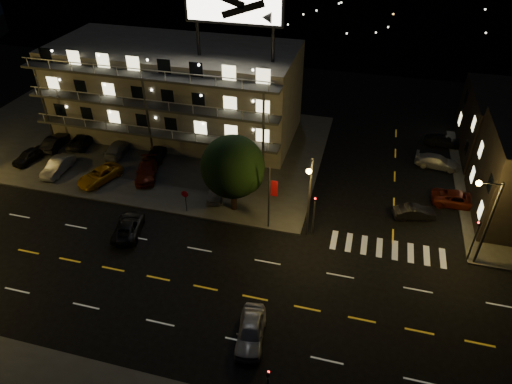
% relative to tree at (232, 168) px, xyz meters
% --- Properties ---
extents(ground, '(140.00, 140.00, 0.00)m').
position_rel_tree_xyz_m(ground, '(-1.16, -10.16, -4.66)').
color(ground, black).
rests_on(ground, ground).
extents(curb_nw, '(44.00, 24.00, 0.15)m').
position_rel_tree_xyz_m(curb_nw, '(-15.16, 9.84, -4.59)').
color(curb_nw, '#383835').
rests_on(curb_nw, ground).
extents(motel, '(28.00, 13.80, 18.10)m').
position_rel_tree_xyz_m(motel, '(-11.11, 13.73, 0.68)').
color(motel, gray).
rests_on(motel, ground).
extents(streetlight_nc, '(0.44, 1.92, 8.00)m').
position_rel_tree_xyz_m(streetlight_nc, '(7.34, -2.22, 0.30)').
color(streetlight_nc, '#2D2D30').
rests_on(streetlight_nc, ground).
extents(streetlight_ne, '(1.92, 0.44, 8.00)m').
position_rel_tree_xyz_m(streetlight_ne, '(20.97, -1.86, 0.30)').
color(streetlight_ne, '#2D2D30').
rests_on(streetlight_ne, ground).
extents(signal_nw, '(0.20, 0.27, 4.60)m').
position_rel_tree_xyz_m(signal_nw, '(7.84, -1.66, -2.10)').
color(signal_nw, '#2D2D30').
rests_on(signal_nw, ground).
extents(signal_ne, '(0.27, 0.20, 4.60)m').
position_rel_tree_xyz_m(signal_ne, '(20.83, -1.66, -2.10)').
color(signal_ne, '#2D2D30').
rests_on(signal_ne, ground).
extents(banner_north, '(0.83, 0.16, 6.40)m').
position_rel_tree_xyz_m(banner_north, '(3.92, -1.76, -1.24)').
color(banner_north, '#2D2D30').
rests_on(banner_north, ground).
extents(stop_sign, '(0.91, 0.11, 2.61)m').
position_rel_tree_xyz_m(stop_sign, '(-4.16, -1.59, -2.95)').
color(stop_sign, '#2D2D30').
rests_on(stop_sign, ground).
extents(tree, '(6.03, 5.81, 7.60)m').
position_rel_tree_xyz_m(tree, '(0.00, 0.00, 0.00)').
color(tree, black).
rests_on(tree, curb_nw).
extents(lot_car_0, '(2.25, 4.12, 1.33)m').
position_rel_tree_xyz_m(lot_car_0, '(-24.38, 2.47, -3.85)').
color(lot_car_0, black).
rests_on(lot_car_0, curb_nw).
extents(lot_car_1, '(1.64, 4.49, 1.47)m').
position_rel_tree_xyz_m(lot_car_1, '(-19.94, 1.29, -3.78)').
color(lot_car_1, gray).
rests_on(lot_car_1, curb_nw).
extents(lot_car_2, '(3.76, 5.30, 1.34)m').
position_rel_tree_xyz_m(lot_car_2, '(-14.76, 0.95, -3.84)').
color(lot_car_2, orange).
rests_on(lot_car_2, curb_nw).
extents(lot_car_3, '(3.42, 5.27, 1.42)m').
position_rel_tree_xyz_m(lot_car_3, '(-10.38, 2.87, -3.80)').
color(lot_car_3, '#5C1A0D').
rests_on(lot_car_3, curb_nw).
extents(lot_car_4, '(2.17, 4.10, 1.33)m').
position_rel_tree_xyz_m(lot_car_4, '(-2.20, 1.45, -3.85)').
color(lot_car_4, gray).
rests_on(lot_car_4, curb_nw).
extents(lot_car_5, '(1.96, 4.52, 1.45)m').
position_rel_tree_xyz_m(lot_car_5, '(-23.32, 5.83, -3.79)').
color(lot_car_5, black).
rests_on(lot_car_5, curb_nw).
extents(lot_car_6, '(2.56, 4.87, 1.31)m').
position_rel_tree_xyz_m(lot_car_6, '(-20.68, 7.21, -3.86)').
color(lot_car_6, black).
rests_on(lot_car_6, curb_nw).
extents(lot_car_7, '(2.39, 4.86, 1.36)m').
position_rel_tree_xyz_m(lot_car_7, '(-15.70, 6.56, -3.83)').
color(lot_car_7, gray).
rests_on(lot_car_7, curb_nw).
extents(lot_car_8, '(2.44, 4.59, 1.48)m').
position_rel_tree_xyz_m(lot_car_8, '(-10.94, 6.59, -3.77)').
color(lot_car_8, black).
rests_on(lot_car_8, curb_nw).
extents(lot_car_9, '(1.60, 4.17, 1.36)m').
position_rel_tree_xyz_m(lot_car_9, '(-3.15, 6.89, -3.84)').
color(lot_car_9, '#5C1A0D').
rests_on(lot_car_9, curb_nw).
extents(side_car_0, '(4.08, 2.34, 1.27)m').
position_rel_tree_xyz_m(side_car_0, '(16.64, 3.08, -4.03)').
color(side_car_0, black).
rests_on(side_car_0, ground).
extents(side_car_1, '(5.04, 2.44, 1.38)m').
position_rel_tree_xyz_m(side_car_1, '(20.74, 6.25, -3.97)').
color(side_car_1, '#5C1A0D').
rests_on(side_car_1, ground).
extents(side_car_2, '(4.83, 2.38, 1.35)m').
position_rel_tree_xyz_m(side_car_2, '(19.16, 12.99, -3.99)').
color(side_car_2, gray).
rests_on(side_car_2, ground).
extents(side_car_3, '(4.19, 1.85, 1.40)m').
position_rel_tree_xyz_m(side_car_3, '(20.04, 18.09, -3.96)').
color(side_car_3, black).
rests_on(side_car_3, ground).
extents(road_car_east, '(2.42, 4.73, 1.54)m').
position_rel_tree_xyz_m(road_car_east, '(5.49, -13.73, -3.89)').
color(road_car_east, gray).
rests_on(road_car_east, ground).
extents(road_car_west, '(3.27, 5.14, 1.32)m').
position_rel_tree_xyz_m(road_car_west, '(-8.07, -5.61, -4.00)').
color(road_car_west, black).
rests_on(road_car_west, ground).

